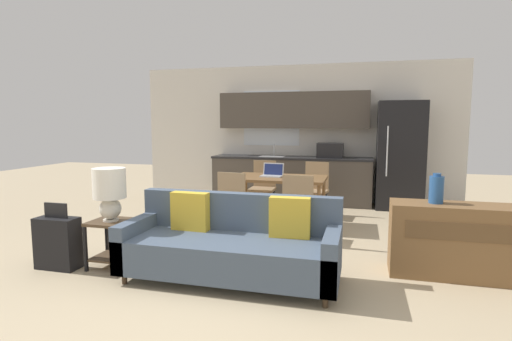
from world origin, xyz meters
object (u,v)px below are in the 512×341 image
Objects in this scene: laptop at (272,173)px; refrigerator at (400,155)px; dining_chair_far_right at (315,187)px; vase at (436,189)px; dining_table at (279,181)px; dining_chair_far_left at (263,184)px; credenza at (455,241)px; dining_chair_near_right at (300,205)px; side_table at (111,236)px; table_lamp at (110,190)px; dining_chair_near_left at (235,201)px; suitcase at (58,242)px; couch at (232,246)px.

refrigerator is at bearing 43.83° from laptop.
vase is at bearing -50.52° from dining_chair_far_right.
dining_chair_far_left is at bearing 119.32° from dining_table.
credenza is 3.79× the size of laptop.
vase is at bearing -45.71° from dining_chair_far_left.
dining_chair_near_right reaches higher than credenza.
side_table is 0.57× the size of dining_chair_near_right.
dining_chair_near_left is (0.92, 1.48, -0.36)m from table_lamp.
dining_chair_far_right is at bearing 53.22° from suitcase.
table_lamp reaches higher than suitcase.
laptop is (-2.25, 1.60, 0.42)m from credenza.
dining_table is 0.93m from dining_chair_near_right.
dining_chair_near_left is 2.21m from suitcase.
suitcase is at bearing -123.71° from laptop.
dining_chair_near_right is (0.47, 1.40, 0.16)m from couch.
suitcase is (-1.47, -1.64, -0.21)m from dining_chair_near_left.
dining_chair_near_right is at bearing 38.05° from side_table.
dining_chair_near_right is at bearing 153.23° from vase.
table_lamp is (-1.35, -0.04, 0.52)m from couch.
couch is 4.14× the size of side_table.
credenza is at bearing -85.35° from refrigerator.
dining_chair_far_left reaches higher than couch.
couch is at bearing -115.58° from refrigerator.
couch reaches higher than dining_table.
table_lamp reaches higher than dining_chair_near_right.
refrigerator reaches higher than dining_chair_far_left.
dining_table is 0.92m from dining_chair_far_right.
dining_chair_near_right is 2.86m from suitcase.
side_table is (-1.36, -0.03, 0.01)m from couch.
couch is 6.96× the size of vase.
dining_chair_near_right is at bearing 71.55° from couch.
vase is at bearing 18.09° from couch.
dining_chair_far_left is (0.93, 3.03, -0.36)m from table_lamp.
dining_chair_far_right is at bearing -2.40° from dining_chair_far_left.
refrigerator is at bearing -113.49° from dining_chair_near_right.
refrigerator is at bearing 41.92° from dining_chair_far_right.
credenza is 1.77× the size of suitcase.
credenza is at bearing 11.66° from suitcase.
refrigerator is 3.78× the size of side_table.
credenza is 1.40× the size of dining_chair_near_right.
dining_chair_far_left is (-0.45, 0.80, -0.18)m from dining_table.
vase is 2.55m from dining_chair_near_left.
dining_chair_near_right is (-1.43, -2.55, -0.48)m from refrigerator.
credenza is (2.14, -1.56, -0.30)m from dining_table.
laptop is 0.47× the size of suitcase.
table_lamp is 3.19m from dining_chair_far_left.
suitcase is (-1.89, -0.21, -0.05)m from couch.
dining_chair_far_left is 1.00× the size of dining_chair_near_right.
couch is 2.37× the size of dining_chair_near_right.
side_table is 1.55× the size of laptop.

